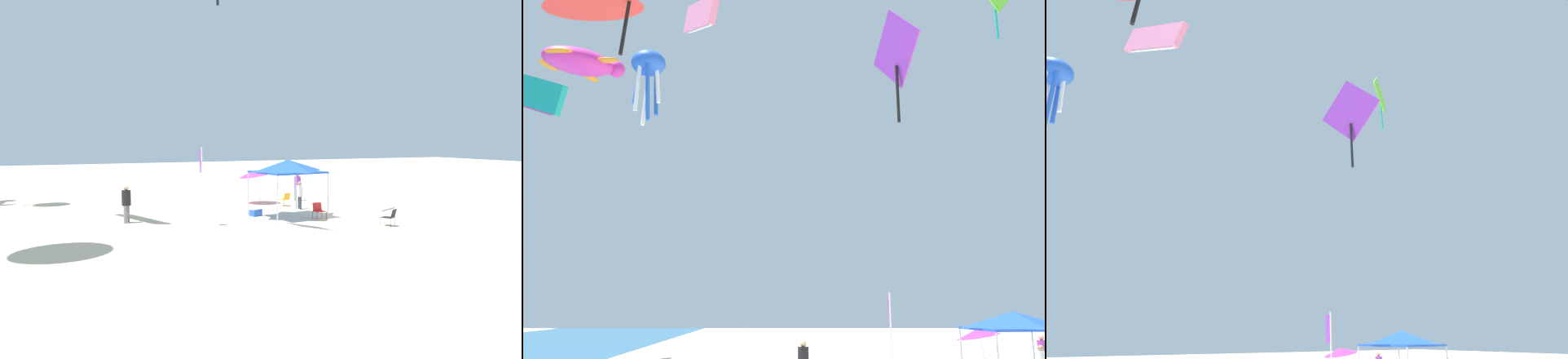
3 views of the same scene
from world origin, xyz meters
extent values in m
cube|color=blue|center=(2.37, 3.47, 2.38)|extent=(3.34, 3.59, 0.10)
pyramid|color=blue|center=(2.37, 3.47, 2.73)|extent=(3.27, 3.51, 0.60)
cone|color=#E02D9E|center=(8.08, 2.95, 1.95)|extent=(2.07, 2.10, 0.73)
cube|color=purple|center=(1.61, 8.41, 3.07)|extent=(0.30, 0.02, 1.10)
sphere|color=tan|center=(8.10, -0.11, 1.75)|extent=(0.28, 0.28, 0.28)
cube|color=#66D82D|center=(3.30, 2.68, 17.55)|extent=(1.56, 2.45, 2.85)
cylinder|color=teal|center=(3.30, 2.68, 15.91)|extent=(0.10, 0.10, 2.02)
ellipsoid|color=blue|center=(13.32, 20.93, 18.31)|extent=(2.15, 2.15, 1.57)
cylinder|color=blue|center=(12.66, 20.71, 16.10)|extent=(0.59, 0.37, 3.56)
cylinder|color=white|center=(13.18, 20.25, 16.73)|extent=(0.30, 0.47, 2.30)
cylinder|color=blue|center=(13.84, 20.47, 16.41)|extent=(0.47, 0.44, 2.93)
cube|color=purple|center=(-0.05, 8.07, 12.79)|extent=(2.99, 1.19, 3.16)
cylinder|color=black|center=(-0.05, 8.07, 10.96)|extent=(0.11, 0.11, 2.25)
cube|color=pink|center=(5.53, 16.46, 17.31)|extent=(4.40, 2.44, 2.85)
cube|color=white|center=(5.53, 16.46, 16.70)|extent=(3.33, 1.71, 1.60)
camera|label=1|loc=(-20.94, 15.08, 4.20)|focal=34.36mm
camera|label=2|loc=(-19.37, 12.40, 3.29)|focal=37.96mm
camera|label=3|loc=(-12.67, 18.56, 2.73)|focal=27.20mm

